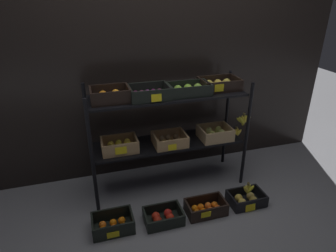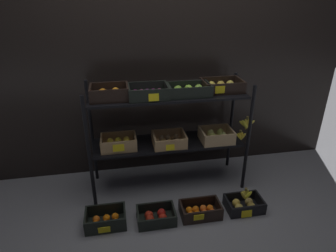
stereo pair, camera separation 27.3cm
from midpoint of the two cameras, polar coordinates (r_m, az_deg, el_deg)
ground_plane at (r=3.05m, az=-2.60°, el=-10.96°), size 10.00×10.00×0.00m
storefront_wall at (r=2.95m, az=-5.00°, el=11.01°), size 3.82×0.12×2.16m
display_rack at (r=2.67m, az=-2.38°, el=1.79°), size 1.57×0.45×1.06m
crate_ground_tangerine at (r=2.59m, az=-13.77°, el=-18.20°), size 0.33×0.23×0.13m
crate_ground_apple_red at (r=2.60m, az=-4.08°, el=-17.34°), size 0.32×0.22×0.11m
crate_ground_center_tangerine at (r=2.68m, az=4.36°, el=-15.75°), size 0.35×0.21×0.12m
crate_ground_apple_gold at (r=2.83m, az=12.22°, el=-13.82°), size 0.32×0.23×0.11m
banana_bunch_loose at (r=2.75m, az=12.46°, el=-11.95°), size 0.12×0.04×0.12m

